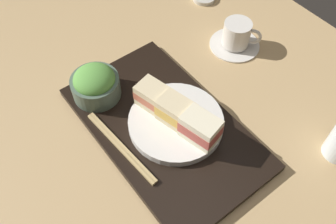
% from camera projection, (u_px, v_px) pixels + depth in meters
% --- Properties ---
extents(ground_plane, '(1.40, 1.00, 0.03)m').
position_uv_depth(ground_plane, '(190.00, 123.00, 0.82)').
color(ground_plane, tan).
extents(serving_tray, '(0.45, 0.26, 0.02)m').
position_uv_depth(serving_tray, '(164.00, 128.00, 0.78)').
color(serving_tray, black).
rests_on(serving_tray, ground_plane).
extents(sandwich_plate, '(0.20, 0.20, 0.02)m').
position_uv_depth(sandwich_plate, '(176.00, 122.00, 0.77)').
color(sandwich_plate, silver).
rests_on(sandwich_plate, serving_tray).
extents(sandwich_near, '(0.09, 0.07, 0.05)m').
position_uv_depth(sandwich_near, '(154.00, 97.00, 0.77)').
color(sandwich_near, beige).
rests_on(sandwich_near, sandwich_plate).
extents(sandwich_middle, '(0.08, 0.07, 0.06)m').
position_uv_depth(sandwich_middle, '(177.00, 112.00, 0.74)').
color(sandwich_middle, beige).
rests_on(sandwich_middle, sandwich_plate).
extents(sandwich_far, '(0.08, 0.07, 0.06)m').
position_uv_depth(sandwich_far, '(200.00, 128.00, 0.72)').
color(sandwich_far, '#EFE5C1').
rests_on(sandwich_far, sandwich_plate).
extents(salad_bowl, '(0.11, 0.11, 0.07)m').
position_uv_depth(salad_bowl, '(95.00, 84.00, 0.80)').
color(salad_bowl, '#4C6051').
rests_on(salad_bowl, serving_tray).
extents(chopsticks_pair, '(0.21, 0.03, 0.01)m').
position_uv_depth(chopsticks_pair, '(121.00, 147.00, 0.74)').
color(chopsticks_pair, tan).
rests_on(chopsticks_pair, serving_tray).
extents(coffee_cup, '(0.13, 0.13, 0.07)m').
position_uv_depth(coffee_cup, '(237.00, 36.00, 0.92)').
color(coffee_cup, silver).
rests_on(coffee_cup, ground_plane).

